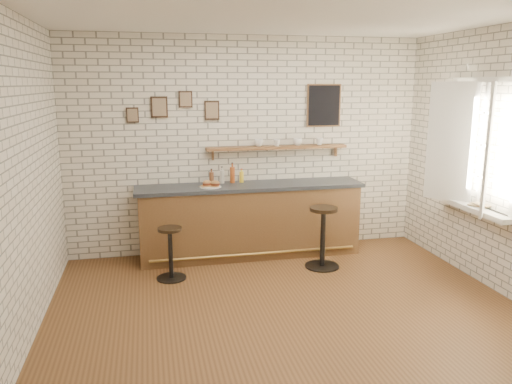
# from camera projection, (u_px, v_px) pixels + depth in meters

# --- Properties ---
(ground) EXTENTS (5.00, 5.00, 0.00)m
(ground) POSITION_uv_depth(u_px,v_px,m) (285.00, 306.00, 5.40)
(ground) COLOR brown
(ground) RESTS_ON ground
(bar_counter) EXTENTS (3.10, 0.65, 1.01)m
(bar_counter) POSITION_uv_depth(u_px,v_px,m) (250.00, 220.00, 6.91)
(bar_counter) COLOR brown
(bar_counter) RESTS_ON ground
(sandwich_plate) EXTENTS (0.28, 0.28, 0.01)m
(sandwich_plate) POSITION_uv_depth(u_px,v_px,m) (210.00, 187.00, 6.61)
(sandwich_plate) COLOR white
(sandwich_plate) RESTS_ON bar_counter
(ciabatta_sandwich) EXTENTS (0.25, 0.17, 0.08)m
(ciabatta_sandwich) POSITION_uv_depth(u_px,v_px,m) (211.00, 184.00, 6.60)
(ciabatta_sandwich) COLOR #B6804A
(ciabatta_sandwich) RESTS_ON sandwich_plate
(potato_chips) EXTENTS (0.26, 0.17, 0.00)m
(potato_chips) POSITION_uv_depth(u_px,v_px,m) (209.00, 186.00, 6.60)
(potato_chips) COLOR gold
(potato_chips) RESTS_ON sandwich_plate
(bitters_bottle_brown) EXTENTS (0.06, 0.06, 0.21)m
(bitters_bottle_brown) POSITION_uv_depth(u_px,v_px,m) (212.00, 178.00, 6.84)
(bitters_bottle_brown) COLOR brown
(bitters_bottle_brown) RESTS_ON bar_counter
(bitters_bottle_white) EXTENTS (0.06, 0.06, 0.23)m
(bitters_bottle_white) POSITION_uv_depth(u_px,v_px,m) (222.00, 176.00, 6.86)
(bitters_bottle_white) COLOR beige
(bitters_bottle_white) RESTS_ON bar_counter
(bitters_bottle_amber) EXTENTS (0.07, 0.07, 0.28)m
(bitters_bottle_amber) POSITION_uv_depth(u_px,v_px,m) (232.00, 175.00, 6.89)
(bitters_bottle_amber) COLOR #933F17
(bitters_bottle_amber) RESTS_ON bar_counter
(condiment_bottle_yellow) EXTENTS (0.06, 0.06, 0.19)m
(condiment_bottle_yellow) POSITION_uv_depth(u_px,v_px,m) (242.00, 177.00, 6.92)
(condiment_bottle_yellow) COLOR yellow
(condiment_bottle_yellow) RESTS_ON bar_counter
(bar_stool_left) EXTENTS (0.36, 0.36, 0.65)m
(bar_stool_left) POSITION_uv_depth(u_px,v_px,m) (171.00, 252.00, 6.08)
(bar_stool_left) COLOR black
(bar_stool_left) RESTS_ON ground
(bar_stool_right) EXTENTS (0.47, 0.47, 0.81)m
(bar_stool_right) POSITION_uv_depth(u_px,v_px,m) (323.00, 235.00, 6.46)
(bar_stool_right) COLOR black
(bar_stool_right) RESTS_ON ground
(wall_shelf) EXTENTS (2.00, 0.18, 0.18)m
(wall_shelf) POSITION_uv_depth(u_px,v_px,m) (277.00, 148.00, 6.98)
(wall_shelf) COLOR brown
(wall_shelf) RESTS_ON ground
(shelf_cup_a) EXTENTS (0.13, 0.13, 0.10)m
(shelf_cup_a) POSITION_uv_depth(u_px,v_px,m) (259.00, 143.00, 6.91)
(shelf_cup_a) COLOR white
(shelf_cup_a) RESTS_ON wall_shelf
(shelf_cup_b) EXTENTS (0.14, 0.14, 0.09)m
(shelf_cup_b) POSITION_uv_depth(u_px,v_px,m) (277.00, 143.00, 6.96)
(shelf_cup_b) COLOR white
(shelf_cup_b) RESTS_ON wall_shelf
(shelf_cup_c) EXTENTS (0.13, 0.13, 0.10)m
(shelf_cup_c) POSITION_uv_depth(u_px,v_px,m) (298.00, 142.00, 7.03)
(shelf_cup_c) COLOR white
(shelf_cup_c) RESTS_ON wall_shelf
(shelf_cup_d) EXTENTS (0.12, 0.12, 0.10)m
(shelf_cup_d) POSITION_uv_depth(u_px,v_px,m) (319.00, 141.00, 7.09)
(shelf_cup_d) COLOR white
(shelf_cup_d) RESTS_ON wall_shelf
(back_wall_decor) EXTENTS (2.96, 0.02, 0.56)m
(back_wall_decor) POSITION_uv_depth(u_px,v_px,m) (264.00, 106.00, 6.90)
(back_wall_decor) COLOR black
(back_wall_decor) RESTS_ON ground
(window_sill) EXTENTS (0.20, 1.35, 0.06)m
(window_sill) POSITION_uv_depth(u_px,v_px,m) (471.00, 207.00, 5.99)
(window_sill) COLOR white
(window_sill) RESTS_ON ground
(casement_window) EXTENTS (0.40, 1.30, 1.56)m
(casement_window) POSITION_uv_depth(u_px,v_px,m) (474.00, 145.00, 5.82)
(casement_window) COLOR white
(casement_window) RESTS_ON ground
(book_lower) EXTENTS (0.26, 0.27, 0.02)m
(book_lower) POSITION_uv_depth(u_px,v_px,m) (476.00, 206.00, 5.87)
(book_lower) COLOR tan
(book_lower) RESTS_ON window_sill
(book_upper) EXTENTS (0.16, 0.21, 0.02)m
(book_upper) POSITION_uv_depth(u_px,v_px,m) (476.00, 205.00, 5.87)
(book_upper) COLOR tan
(book_upper) RESTS_ON book_lower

